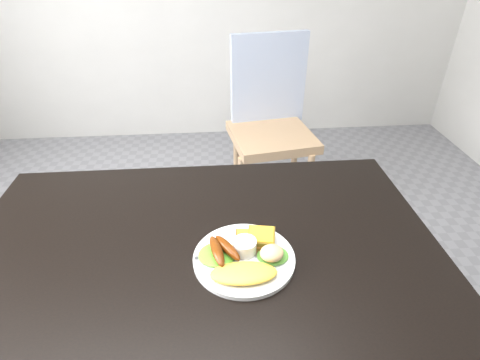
# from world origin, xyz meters

# --- Properties ---
(dining_table) EXTENTS (1.20, 0.80, 0.04)m
(dining_table) POSITION_xyz_m (0.00, 0.00, 0.73)
(dining_table) COLOR black
(dining_table) RESTS_ON ground
(dining_chair) EXTENTS (0.51, 0.51, 0.05)m
(dining_chair) POSITION_xyz_m (0.37, 1.20, 0.45)
(dining_chair) COLOR tan
(dining_chair) RESTS_ON ground
(person) EXTENTS (0.53, 0.42, 1.29)m
(person) POSITION_xyz_m (0.04, 0.45, 0.64)
(person) COLOR #2D5588
(person) RESTS_ON ground
(plate) EXTENTS (0.24, 0.24, 0.01)m
(plate) POSITION_xyz_m (0.10, -0.05, 0.76)
(plate) COLOR white
(plate) RESTS_ON dining_table
(lettuce_left) EXTENTS (0.11, 0.11, 0.01)m
(lettuce_left) POSITION_xyz_m (0.04, -0.04, 0.77)
(lettuce_left) COLOR green
(lettuce_left) RESTS_ON plate
(lettuce_right) EXTENTS (0.08, 0.08, 0.01)m
(lettuce_right) POSITION_xyz_m (0.17, -0.06, 0.77)
(lettuce_right) COLOR #598730
(lettuce_right) RESTS_ON plate
(omelette) EXTENTS (0.15, 0.07, 0.02)m
(omelette) POSITION_xyz_m (0.09, -0.11, 0.77)
(omelette) COLOR #FFBB45
(omelette) RESTS_ON plate
(sausage_a) EXTENTS (0.05, 0.11, 0.03)m
(sausage_a) POSITION_xyz_m (0.04, -0.05, 0.78)
(sausage_a) COLOR brown
(sausage_a) RESTS_ON lettuce_left
(sausage_b) EXTENTS (0.07, 0.10, 0.02)m
(sausage_b) POSITION_xyz_m (0.06, -0.04, 0.78)
(sausage_b) COLOR #6A310A
(sausage_b) RESTS_ON lettuce_left
(ramekin) EXTENTS (0.06, 0.06, 0.03)m
(ramekin) POSITION_xyz_m (0.10, -0.03, 0.78)
(ramekin) COLOR white
(ramekin) RESTS_ON plate
(toast_a) EXTENTS (0.08, 0.08, 0.01)m
(toast_a) POSITION_xyz_m (0.12, -0.00, 0.77)
(toast_a) COLOR brown
(toast_a) RESTS_ON plate
(toast_b) EXTENTS (0.08, 0.08, 0.01)m
(toast_b) POSITION_xyz_m (0.15, -0.00, 0.78)
(toast_b) COLOR olive
(toast_b) RESTS_ON toast_a
(potato_salad) EXTENTS (0.07, 0.07, 0.03)m
(potato_salad) POSITION_xyz_m (0.16, -0.07, 0.79)
(potato_salad) COLOR beige
(potato_salad) RESTS_ON lettuce_right
(fork) EXTENTS (0.14, 0.01, 0.00)m
(fork) POSITION_xyz_m (0.05, -0.05, 0.76)
(fork) COLOR #ADAFB7
(fork) RESTS_ON plate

